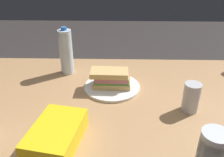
{
  "coord_description": "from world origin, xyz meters",
  "views": [
    {
      "loc": [
        0.08,
        0.84,
        1.31
      ],
      "look_at": [
        0.1,
        -0.14,
        0.78
      ],
      "focal_mm": 38.79,
      "sensor_mm": 36.0,
      "label": 1
    }
  ],
  "objects_px": {
    "paper_plate": "(112,87)",
    "soda_can_silver": "(191,97)",
    "plastic_cup_stack": "(212,151)",
    "water_bottle_spare": "(66,52)",
    "dining_table": "(134,121)",
    "chip_bag": "(56,134)",
    "sandwich": "(111,78)"
  },
  "relations": [
    {
      "from": "paper_plate",
      "to": "soda_can_silver",
      "type": "relative_size",
      "value": 2.13
    },
    {
      "from": "plastic_cup_stack",
      "to": "water_bottle_spare",
      "type": "height_order",
      "value": "water_bottle_spare"
    },
    {
      "from": "soda_can_silver",
      "to": "dining_table",
      "type": "bearing_deg",
      "value": -6.93
    },
    {
      "from": "paper_plate",
      "to": "plastic_cup_stack",
      "type": "relative_size",
      "value": 1.98
    },
    {
      "from": "paper_plate",
      "to": "water_bottle_spare",
      "type": "xyz_separation_m",
      "value": [
        0.24,
        -0.15,
        0.11
      ]
    },
    {
      "from": "plastic_cup_stack",
      "to": "soda_can_silver",
      "type": "distance_m",
      "value": 0.29
    },
    {
      "from": "plastic_cup_stack",
      "to": "soda_can_silver",
      "type": "relative_size",
      "value": 1.07
    },
    {
      "from": "chip_bag",
      "to": "soda_can_silver",
      "type": "distance_m",
      "value": 0.53
    },
    {
      "from": "dining_table",
      "to": "chip_bag",
      "type": "relative_size",
      "value": 7.24
    },
    {
      "from": "dining_table",
      "to": "chip_bag",
      "type": "xyz_separation_m",
      "value": [
        0.28,
        0.22,
        0.12
      ]
    },
    {
      "from": "dining_table",
      "to": "water_bottle_spare",
      "type": "distance_m",
      "value": 0.49
    },
    {
      "from": "paper_plate",
      "to": "chip_bag",
      "type": "height_order",
      "value": "chip_bag"
    },
    {
      "from": "sandwich",
      "to": "plastic_cup_stack",
      "type": "bearing_deg",
      "value": 123.91
    },
    {
      "from": "dining_table",
      "to": "paper_plate",
      "type": "height_order",
      "value": "paper_plate"
    },
    {
      "from": "paper_plate",
      "to": "water_bottle_spare",
      "type": "bearing_deg",
      "value": -33.09
    },
    {
      "from": "sandwich",
      "to": "soda_can_silver",
      "type": "distance_m",
      "value": 0.36
    },
    {
      "from": "sandwich",
      "to": "plastic_cup_stack",
      "type": "xyz_separation_m",
      "value": [
        -0.31,
        0.46,
        0.01
      ]
    },
    {
      "from": "dining_table",
      "to": "chip_bag",
      "type": "bearing_deg",
      "value": 39.12
    },
    {
      "from": "paper_plate",
      "to": "chip_bag",
      "type": "xyz_separation_m",
      "value": [
        0.18,
        0.37,
        0.03
      ]
    },
    {
      "from": "paper_plate",
      "to": "sandwich",
      "type": "xyz_separation_m",
      "value": [
        0.0,
        0.0,
        0.05
      ]
    },
    {
      "from": "dining_table",
      "to": "plastic_cup_stack",
      "type": "height_order",
      "value": "plastic_cup_stack"
    },
    {
      "from": "paper_plate",
      "to": "chip_bag",
      "type": "distance_m",
      "value": 0.41
    },
    {
      "from": "water_bottle_spare",
      "to": "soda_can_silver",
      "type": "bearing_deg",
      "value": 149.8
    },
    {
      "from": "plastic_cup_stack",
      "to": "sandwich",
      "type": "bearing_deg",
      "value": -56.09
    },
    {
      "from": "chip_bag",
      "to": "soda_can_silver",
      "type": "height_order",
      "value": "soda_can_silver"
    },
    {
      "from": "dining_table",
      "to": "soda_can_silver",
      "type": "bearing_deg",
      "value": 173.07
    },
    {
      "from": "dining_table",
      "to": "chip_bag",
      "type": "height_order",
      "value": "chip_bag"
    },
    {
      "from": "dining_table",
      "to": "water_bottle_spare",
      "type": "relative_size",
      "value": 6.78
    },
    {
      "from": "chip_bag",
      "to": "soda_can_silver",
      "type": "xyz_separation_m",
      "value": [
        -0.49,
        -0.2,
        0.03
      ]
    },
    {
      "from": "paper_plate",
      "to": "water_bottle_spare",
      "type": "relative_size",
      "value": 1.06
    },
    {
      "from": "paper_plate",
      "to": "soda_can_silver",
      "type": "distance_m",
      "value": 0.36
    },
    {
      "from": "sandwich",
      "to": "soda_can_silver",
      "type": "height_order",
      "value": "soda_can_silver"
    }
  ]
}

